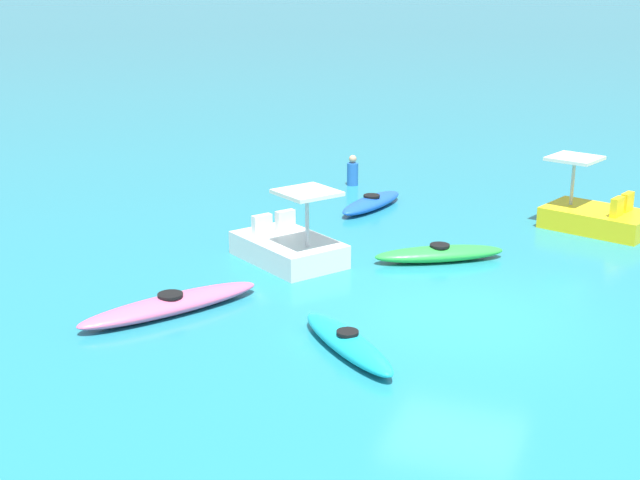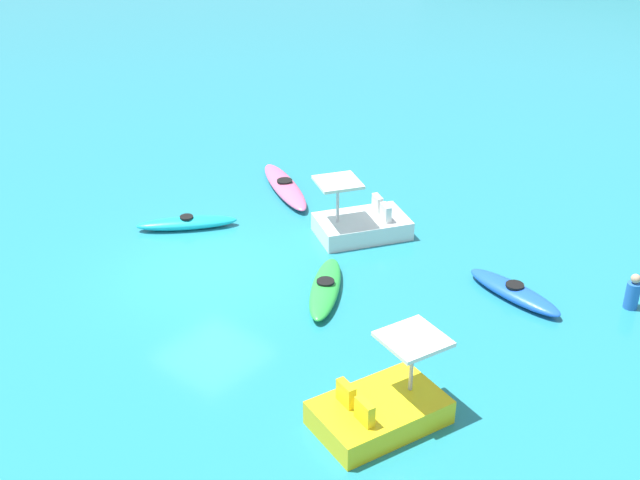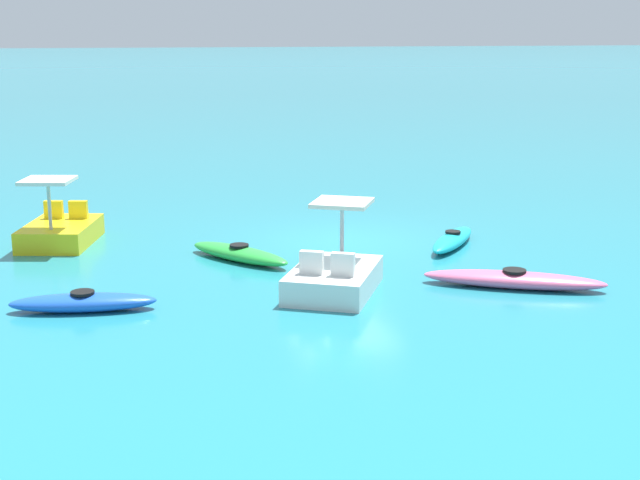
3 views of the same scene
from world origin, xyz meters
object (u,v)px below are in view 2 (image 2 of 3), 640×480
at_px(kayak_cyan, 187,223).
at_px(kayak_pink, 285,186).
at_px(pedal_boat_yellow, 380,408).
at_px(person_near_shore, 633,293).
at_px(kayak_green, 325,288).
at_px(pedal_boat_white, 361,224).
at_px(kayak_blue, 514,292).

distance_m(kayak_cyan, kayak_pink, 3.56).
xyz_separation_m(pedal_boat_yellow, person_near_shore, (2.06, 6.93, 0.05)).
xyz_separation_m(kayak_green, person_near_shore, (5.76, 4.06, 0.22)).
distance_m(kayak_green, person_near_shore, 7.05).
bearing_deg(kayak_pink, pedal_boat_white, -12.59).
bearing_deg(kayak_pink, kayak_cyan, -96.43).
bearing_deg(pedal_boat_white, kayak_blue, -3.11).
bearing_deg(kayak_pink, pedal_boat_yellow, -38.26).
bearing_deg(person_near_shore, kayak_pink, -178.29).
relative_size(kayak_green, pedal_boat_yellow, 1.00).
distance_m(kayak_green, pedal_boat_white, 3.21).
xyz_separation_m(kayak_green, pedal_boat_white, (-1.21, 2.97, 0.17)).
height_order(pedal_boat_white, pedal_boat_yellow, same).
bearing_deg(person_near_shore, kayak_green, -144.83).
xyz_separation_m(kayak_cyan, pedal_boat_white, (3.89, 2.76, 0.17)).
bearing_deg(kayak_blue, kayak_pink, 172.80).
xyz_separation_m(kayak_blue, person_near_shore, (2.26, 1.35, 0.22)).
xyz_separation_m(kayak_green, pedal_boat_yellow, (3.70, -2.87, 0.17)).
relative_size(kayak_pink, pedal_boat_yellow, 1.25).
relative_size(kayak_blue, person_near_shore, 3.08).
distance_m(kayak_cyan, pedal_boat_yellow, 9.31).
bearing_deg(pedal_boat_yellow, pedal_boat_white, 130.03).
distance_m(pedal_boat_white, person_near_shore, 7.05).
bearing_deg(kayak_cyan, pedal_boat_yellow, -19.28).
bearing_deg(pedal_boat_yellow, person_near_shore, 73.45).
relative_size(kayak_cyan, pedal_boat_yellow, 0.88).
xyz_separation_m(pedal_boat_white, person_near_shore, (6.96, 1.09, 0.05)).
height_order(kayak_blue, pedal_boat_yellow, pedal_boat_yellow).
distance_m(kayak_blue, pedal_boat_yellow, 5.59).
distance_m(kayak_blue, pedal_boat_white, 4.71).
bearing_deg(pedal_boat_yellow, kayak_blue, 92.08).
height_order(kayak_cyan, kayak_pink, same).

